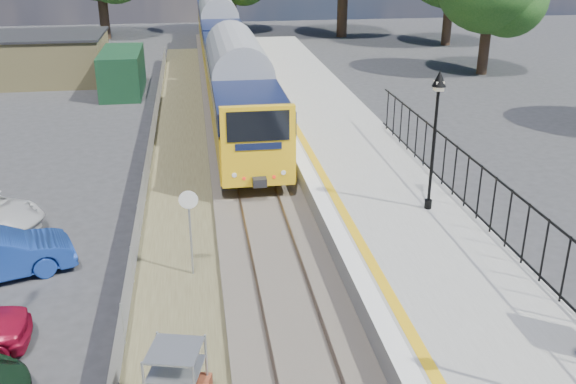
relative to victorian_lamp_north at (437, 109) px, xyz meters
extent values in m
plane|color=#2D2D30|center=(-5.30, -6.00, -4.30)|extent=(120.00, 120.00, 0.00)
cube|color=#473F38|center=(-5.30, 4.00, -4.20)|extent=(3.40, 80.00, 0.20)
cube|color=#4C472D|center=(-8.20, 2.00, -4.27)|extent=(2.60, 70.00, 0.06)
cube|color=brown|center=(-6.02, 4.00, -4.08)|extent=(0.07, 80.00, 0.14)
cube|color=brown|center=(-4.58, 4.00, -4.08)|extent=(0.07, 80.00, 0.14)
cube|color=gray|center=(-1.10, 2.00, -3.85)|extent=(5.00, 70.00, 0.90)
cube|color=silver|center=(-3.35, 2.00, -3.39)|extent=(0.50, 70.00, 0.01)
cube|color=gold|center=(-2.85, 2.00, -3.39)|extent=(0.30, 70.00, 0.01)
cylinder|color=black|center=(0.00, 0.00, -3.25)|extent=(0.24, 0.24, 0.30)
cylinder|color=black|center=(0.00, 0.00, -1.40)|extent=(0.10, 0.10, 3.70)
cube|color=black|center=(0.00, 0.00, 0.55)|extent=(0.08, 0.08, 0.30)
cube|color=beige|center=(0.00, 0.00, 0.72)|extent=(0.26, 0.26, 0.30)
cone|color=black|center=(0.00, 0.00, 0.95)|extent=(0.44, 0.44, 0.50)
cube|color=black|center=(1.25, -3.50, -1.65)|extent=(0.05, 26.00, 0.05)
cube|color=tan|center=(-17.30, 26.00, -2.80)|extent=(8.00, 6.00, 3.00)
cube|color=black|center=(-17.30, 26.00, -1.25)|extent=(8.20, 6.20, 0.15)
cube|color=#163C1F|center=(-11.80, 22.00, -3.00)|extent=(2.40, 6.00, 2.60)
cylinder|color=#332319|center=(-15.30, 44.00, -2.37)|extent=(0.88, 0.88, 3.85)
cylinder|color=#332319|center=(-3.30, 46.00, -2.72)|extent=(0.72, 0.72, 3.15)
cylinder|color=#332319|center=(6.70, 42.00, -2.20)|extent=(0.96, 0.96, 4.20)
cylinder|color=#332319|center=(14.70, 36.00, -2.55)|extent=(0.80, 0.80, 3.50)
cylinder|color=#332319|center=(12.70, 24.00, -2.72)|extent=(0.72, 0.72, 3.15)
cube|color=gold|center=(-5.30, 13.34, -2.61)|extent=(2.80, 20.00, 1.90)
cube|color=#0E1636|center=(-5.30, 13.34, -1.31)|extent=(2.82, 20.00, 0.90)
cube|color=black|center=(-5.30, 13.34, -1.31)|extent=(2.82, 18.00, 0.70)
cube|color=black|center=(-5.30, 13.34, -3.79)|extent=(2.00, 18.00, 0.45)
cube|color=gold|center=(-5.30, 33.94, -2.61)|extent=(2.80, 20.00, 1.90)
cube|color=#0E1636|center=(-5.30, 33.94, -1.31)|extent=(2.82, 20.00, 0.90)
cube|color=black|center=(-5.30, 33.94, -1.31)|extent=(2.82, 18.00, 0.70)
cube|color=black|center=(-5.30, 33.94, -3.79)|extent=(2.00, 18.00, 0.45)
cube|color=black|center=(-5.30, 3.13, -1.26)|extent=(2.24, 0.04, 1.10)
cylinder|color=#999EA3|center=(-7.80, -1.75, -3.08)|extent=(0.06, 0.06, 2.44)
cylinder|color=silver|center=(-7.80, -1.80, -1.85)|extent=(0.55, 0.06, 0.55)
camera|label=1|loc=(-7.46, -18.59, 5.20)|focal=40.00mm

